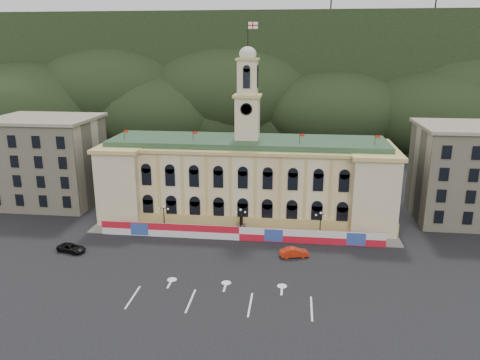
# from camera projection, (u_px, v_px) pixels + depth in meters

# --- Properties ---
(ground) EXTENTS (260.00, 260.00, 0.00)m
(ground) POSITION_uv_depth(u_px,v_px,m) (227.00, 281.00, 67.65)
(ground) COLOR black
(ground) RESTS_ON ground
(lane_markings) EXTENTS (26.00, 10.00, 0.02)m
(lane_markings) POSITION_uv_depth(u_px,v_px,m) (221.00, 299.00, 62.88)
(lane_markings) COLOR white
(lane_markings) RESTS_ON ground
(hill_ridge) EXTENTS (230.00, 80.00, 64.00)m
(hill_ridge) POSITION_uv_depth(u_px,v_px,m) (273.00, 83.00, 178.80)
(hill_ridge) COLOR black
(hill_ridge) RESTS_ON ground
(city_hall) EXTENTS (56.20, 17.60, 37.10)m
(city_hall) POSITION_uv_depth(u_px,v_px,m) (247.00, 178.00, 91.89)
(city_hall) COLOR beige
(city_hall) RESTS_ON ground
(side_building_left) EXTENTS (21.00, 17.00, 18.60)m
(side_building_left) POSITION_uv_depth(u_px,v_px,m) (48.00, 161.00, 99.56)
(side_building_left) COLOR #BCB191
(side_building_left) RESTS_ON ground
(side_building_right) EXTENTS (21.00, 17.00, 18.60)m
(side_building_right) POSITION_uv_depth(u_px,v_px,m) (471.00, 173.00, 89.70)
(side_building_right) COLOR #BCB191
(side_building_right) RESTS_ON ground
(hoarding_fence) EXTENTS (50.00, 0.44, 2.50)m
(hoarding_fence) POSITION_uv_depth(u_px,v_px,m) (240.00, 233.00, 81.69)
(hoarding_fence) COLOR red
(hoarding_fence) RESTS_ON ground
(pavement) EXTENTS (56.00, 5.50, 0.16)m
(pavement) POSITION_uv_depth(u_px,v_px,m) (241.00, 234.00, 84.58)
(pavement) COLOR slate
(pavement) RESTS_ON ground
(statue) EXTENTS (1.40, 1.40, 3.72)m
(statue) POSITION_uv_depth(u_px,v_px,m) (241.00, 228.00, 84.52)
(statue) COLOR #595651
(statue) RESTS_ON ground
(lamp_left) EXTENTS (1.96, 0.44, 5.15)m
(lamp_left) POSITION_uv_depth(u_px,v_px,m) (164.00, 216.00, 84.65)
(lamp_left) COLOR black
(lamp_left) RESTS_ON ground
(lamp_center) EXTENTS (1.96, 0.44, 5.15)m
(lamp_center) POSITION_uv_depth(u_px,v_px,m) (241.00, 220.00, 83.04)
(lamp_center) COLOR black
(lamp_center) RESTS_ON ground
(lamp_right) EXTENTS (1.96, 0.44, 5.15)m
(lamp_right) POSITION_uv_depth(u_px,v_px,m) (320.00, 223.00, 81.44)
(lamp_right) COLOR black
(lamp_right) RESTS_ON ground
(red_sedan) EXTENTS (3.91, 5.44, 1.53)m
(red_sedan) POSITION_uv_depth(u_px,v_px,m) (294.00, 252.00, 75.32)
(red_sedan) COLOR #B9250D
(red_sedan) RESTS_ON ground
(black_suv) EXTENTS (4.67, 5.99, 1.35)m
(black_suv) POSITION_uv_depth(u_px,v_px,m) (72.00, 248.00, 77.18)
(black_suv) COLOR black
(black_suv) RESTS_ON ground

